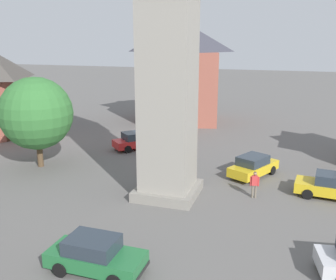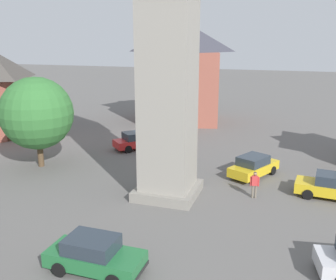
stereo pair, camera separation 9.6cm
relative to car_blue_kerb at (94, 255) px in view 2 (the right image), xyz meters
name	(u,v)px [view 2 (the right image)]	position (x,y,z in m)	size (l,w,h in m)	color
ground_plane	(168,195)	(8.60, -0.43, -0.76)	(200.00, 200.00, 0.00)	#605E5B
car_blue_kerb	(94,255)	(0.00, 0.00, 0.00)	(1.85, 4.15, 1.53)	#236B38
car_silver_kerb	(137,140)	(17.54, 5.37, 0.00)	(4.15, 4.07, 1.53)	red
car_red_corner	(331,186)	(11.25, -10.07, 0.00)	(2.12, 4.28, 1.53)	gold
car_black_far	(254,166)	(13.63, -5.17, 0.00)	(4.44, 3.37, 1.53)	gold
pedestrian	(255,182)	(9.81, -5.59, 0.25)	(0.28, 0.55, 1.69)	#706656
tree	(37,113)	(10.84, 10.54, 3.36)	(5.38, 5.38, 6.82)	brown
building_terrace_right	(182,71)	(29.98, 4.89, 5.08)	(9.79, 10.22, 11.44)	#995142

